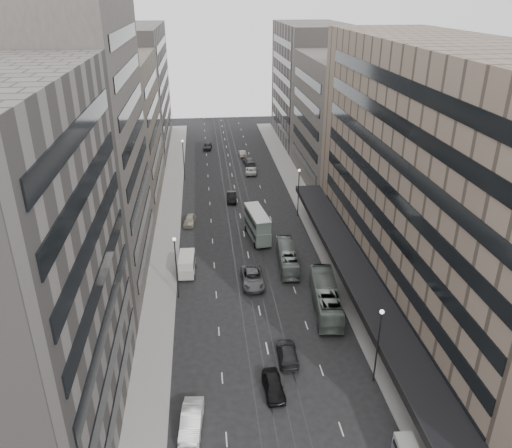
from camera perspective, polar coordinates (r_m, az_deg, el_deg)
name	(u,v)px	position (r m, az deg, el deg)	size (l,w,h in m)	color
ground	(268,354)	(54.14, 1.42, -14.67)	(220.00, 220.00, 0.00)	black
sidewalk_right	(308,209)	(87.82, 5.94, 1.73)	(4.00, 125.00, 0.15)	gray
sidewalk_left	(169,215)	(86.20, -9.87, 1.02)	(4.00, 125.00, 0.15)	gray
department_store	(451,186)	(59.66, 21.42, 4.03)	(19.20, 60.00, 30.00)	#796758
building_right_mid	(344,121)	(99.79, 9.97, 11.56)	(15.00, 28.00, 24.00)	#48433F
building_right_far	(311,84)	(127.94, 6.34, 15.60)	(15.00, 32.00, 28.00)	#66605C
building_left_b	(73,152)	(64.68, -20.23, 7.70)	(15.00, 26.00, 34.00)	#48433F
building_left_c	(111,132)	(91.35, -16.23, 10.04)	(15.00, 28.00, 25.00)	#685F51
building_left_d	(132,90)	(123.01, -14.00, 14.66)	(15.00, 38.00, 28.00)	#66605C
lamp_right_near	(379,338)	(49.18, 13.84, -12.49)	(0.44, 0.44, 8.32)	#262628
lamp_right_far	(299,187)	(83.19, 4.89, 4.24)	(0.44, 0.44, 8.32)	#262628
lamp_left_near	(176,261)	(60.93, -9.15, -4.15)	(0.44, 0.44, 8.32)	#262628
lamp_left_far	(183,155)	(100.71, -8.31, 7.78)	(0.44, 0.44, 8.32)	#262628
bus_near	(326,297)	(60.54, 7.96, -8.23)	(2.73, 11.65, 3.25)	slate
bus_far	(287,257)	(69.01, 3.62, -3.82)	(2.27, 9.72, 2.71)	gray
double_decker	(257,224)	(76.00, 0.15, -0.02)	(3.42, 8.43, 4.48)	gray
panel_van	(187,264)	(67.46, -7.91, -4.55)	(2.40, 4.58, 2.83)	#B7B0A5
sedan_0	(273,386)	(49.57, 2.01, -17.98)	(1.82, 4.51, 1.54)	black
sedan_1	(191,420)	(46.81, -7.38, -21.36)	(1.76, 5.06, 1.67)	white
sedan_2	(253,278)	(65.10, -0.39, -6.19)	(2.80, 6.08, 1.69)	#5E5E61
sedan_3	(287,353)	(53.26, 3.60, -14.50)	(2.02, 4.97, 1.44)	black
sedan_4	(190,220)	(82.08, -7.59, 0.43)	(1.73, 4.30, 1.47)	#9F9883
sedan_5	(232,197)	(90.80, -2.80, 3.12)	(1.63, 4.67, 1.54)	black
sedan_6	(251,170)	(104.81, -0.57, 6.14)	(2.28, 4.95, 1.38)	silver
sedan_7	(249,161)	(110.46, -0.80, 7.18)	(2.19, 5.39, 1.56)	#4E4E50
sedan_8	(208,146)	(122.49, -5.55, 8.87)	(1.87, 4.65, 1.58)	black
sedan_9	(242,153)	(116.51, -1.59, 8.08)	(1.47, 4.20, 1.38)	beige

